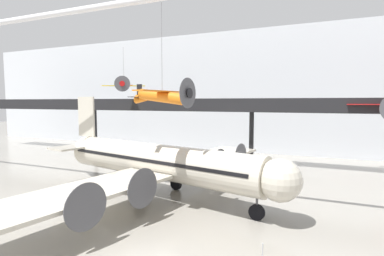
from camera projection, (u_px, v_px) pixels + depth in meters
hangar_back_wall at (265, 92)px, 55.64m from camera, size 140.00×3.00×22.75m
mezzanine_walkway at (250, 110)px, 44.45m from camera, size 110.00×3.20×10.00m
airliner_silver_main at (156, 161)px, 30.08m from camera, size 29.00×33.44×10.10m
suspended_plane_yellow_lowwing at (124, 84)px, 47.00m from camera, size 6.20×5.59×6.97m
suspended_plane_orange_highwing at (162, 96)px, 25.92m from camera, size 5.85×7.14×8.91m
stanchion_barrier at (262, 255)px, 17.97m from camera, size 0.36×0.36×1.08m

